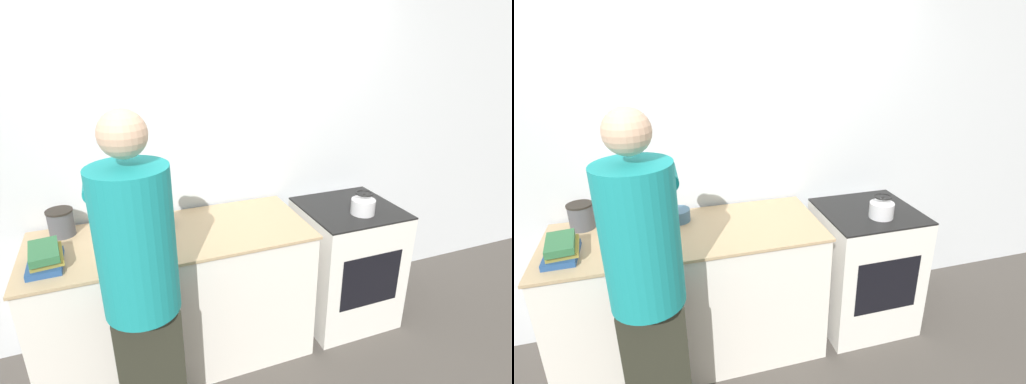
{
  "view_description": "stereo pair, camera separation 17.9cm",
  "coord_description": "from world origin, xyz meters",
  "views": [
    {
      "loc": [
        -0.68,
        -1.89,
        2.09
      ],
      "look_at": [
        0.14,
        0.24,
        1.18
      ],
      "focal_mm": 28.0,
      "sensor_mm": 36.0,
      "label": 1
    },
    {
      "loc": [
        -0.51,
        -1.95,
        2.09
      ],
      "look_at": [
        0.14,
        0.24,
        1.18
      ],
      "focal_mm": 28.0,
      "sensor_mm": 36.0,
      "label": 2
    }
  ],
  "objects": [
    {
      "name": "oven",
      "position": [
        0.89,
        0.32,
        0.46
      ],
      "size": [
        0.67,
        0.65,
        0.92
      ],
      "color": "silver",
      "rests_on": "ground_plane"
    },
    {
      "name": "kettle",
      "position": [
        0.91,
        0.2,
        0.99
      ],
      "size": [
        0.17,
        0.17,
        0.16
      ],
      "color": "silver",
      "rests_on": "oven"
    },
    {
      "name": "wall_back",
      "position": [
        0.0,
        0.76,
        1.3
      ],
      "size": [
        8.0,
        0.05,
        2.6
      ],
      "color": "silver",
      "rests_on": "ground_plane"
    },
    {
      "name": "person",
      "position": [
        -0.62,
        -0.21,
        0.98
      ],
      "size": [
        0.4,
        0.64,
        1.81
      ],
      "color": "#2B2C22",
      "rests_on": "ground_plane"
    },
    {
      "name": "ground_plane",
      "position": [
        0.0,
        0.0,
        0.0
      ],
      "size": [
        12.0,
        12.0,
        0.0
      ],
      "primitive_type": "plane",
      "color": "#4C4742"
    },
    {
      "name": "bowl_prep",
      "position": [
        -0.42,
        0.52,
        0.97
      ],
      "size": [
        0.16,
        0.16,
        0.08
      ],
      "color": "#426684",
      "rests_on": "counter"
    },
    {
      "name": "cutting_board",
      "position": [
        -0.63,
        0.33,
        0.94
      ],
      "size": [
        0.3,
        0.24,
        0.02
      ],
      "color": "silver",
      "rests_on": "counter"
    },
    {
      "name": "counter",
      "position": [
        -0.38,
        0.35,
        0.46
      ],
      "size": [
        1.72,
        0.71,
        0.93
      ],
      "color": "silver",
      "rests_on": "ground_plane"
    },
    {
      "name": "book_stack",
      "position": [
        -1.07,
        0.24,
        0.98
      ],
      "size": [
        0.19,
        0.29,
        0.1
      ],
      "color": "navy",
      "rests_on": "counter"
    },
    {
      "name": "canister_jar",
      "position": [
        -1.01,
        0.58,
        1.01
      ],
      "size": [
        0.16,
        0.16,
        0.17
      ],
      "color": "#4C4C51",
      "rests_on": "counter"
    },
    {
      "name": "knife",
      "position": [
        -0.62,
        0.32,
        0.95
      ],
      "size": [
        0.22,
        0.14,
        0.01
      ],
      "rotation": [
        0.0,
        0.0,
        0.49
      ],
      "color": "silver",
      "rests_on": "cutting_board"
    }
  ]
}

